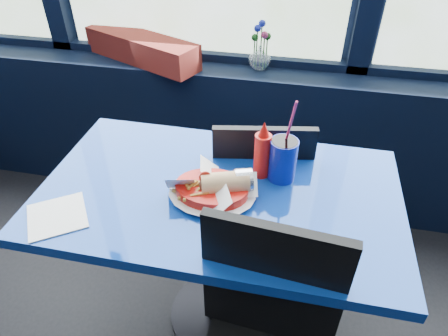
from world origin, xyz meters
TOP-DOWN VIEW (x-y plane):
  - window_sill at (0.00, 2.87)m, footprint 5.00×0.26m
  - near_table at (0.30, 2.00)m, footprint 1.20×0.70m
  - chair_near_back at (0.44, 2.32)m, footprint 0.46×0.46m
  - planter_box at (-0.29, 2.86)m, footprint 0.66×0.42m
  - flower_vase at (0.31, 2.89)m, footprint 0.14×0.14m
  - food_basket at (0.29, 1.96)m, footprint 0.27×0.26m
  - ketchup_bottle at (0.43, 2.11)m, footprint 0.06×0.06m
  - soda_cup at (0.50, 2.11)m, footprint 0.10×0.10m
  - napkin at (-0.16, 1.77)m, footprint 0.24×0.24m

SIDE VIEW (x-z plane):
  - window_sill at x=0.00m, z-range 0.00..0.80m
  - chair_near_back at x=0.44m, z-range 0.07..0.94m
  - near_table at x=0.30m, z-range 0.19..0.94m
  - napkin at x=-0.16m, z-range 0.75..0.75m
  - food_basket at x=0.29m, z-range 0.74..0.83m
  - soda_cup at x=0.50m, z-range 0.67..0.99m
  - ketchup_bottle at x=0.43m, z-range 0.74..0.95m
  - planter_box at x=-0.29m, z-range 0.80..0.93m
  - flower_vase at x=0.31m, z-range 0.75..0.99m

